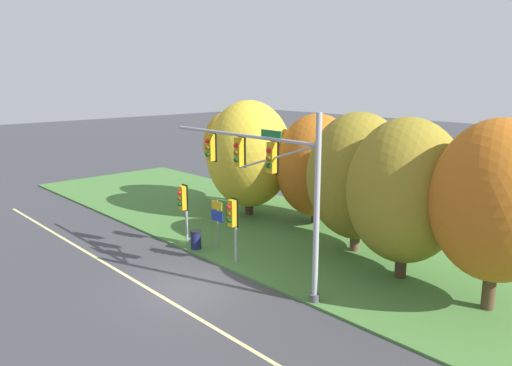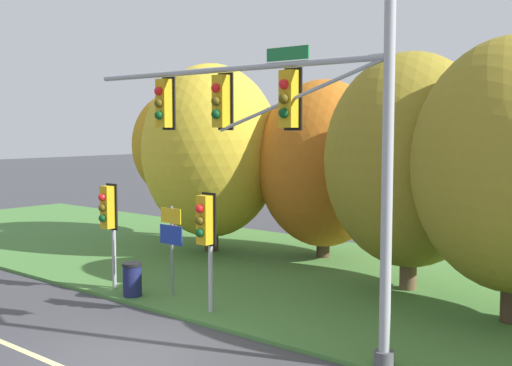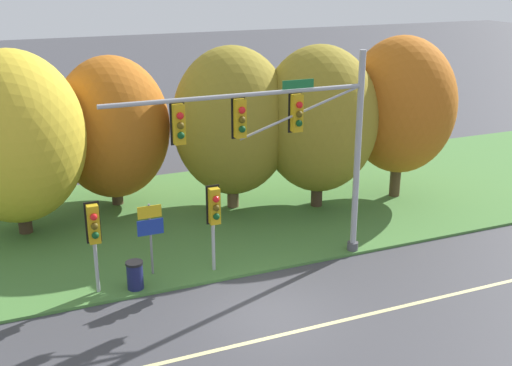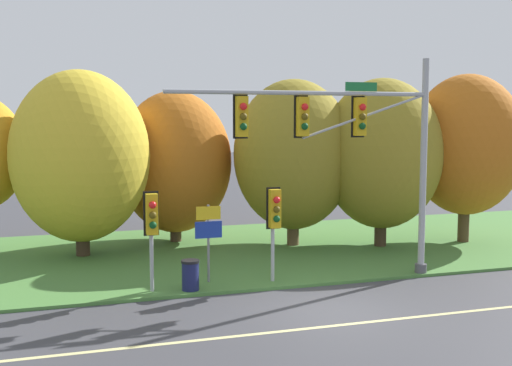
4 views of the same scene
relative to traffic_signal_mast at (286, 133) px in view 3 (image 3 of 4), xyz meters
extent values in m
plane|color=#3D3D42|center=(-1.78, -2.77, -4.76)|extent=(160.00, 160.00, 0.00)
cube|color=beige|center=(-1.78, -3.97, -4.75)|extent=(36.00, 0.16, 0.01)
cube|color=#477A38|center=(-1.78, 5.48, -4.71)|extent=(48.00, 11.50, 0.10)
cylinder|color=#9EA0A5|center=(2.75, 0.01, -1.07)|extent=(0.22, 0.22, 7.18)
cylinder|color=#4C4C51|center=(2.75, 0.01, -4.51)|extent=(0.40, 0.40, 0.30)
cylinder|color=#9EA0A5|center=(-1.61, 0.01, 1.35)|extent=(8.70, 0.14, 0.14)
cylinder|color=#9EA0A5|center=(0.57, 0.01, 0.65)|extent=(4.38, 0.08, 1.48)
cube|color=gold|center=(0.37, 0.01, 0.62)|extent=(0.34, 0.28, 1.22)
cube|color=black|center=(0.37, 0.17, 0.62)|extent=(0.46, 0.04, 1.34)
sphere|color=red|center=(0.37, -0.17, 0.92)|extent=(0.22, 0.22, 0.22)
sphere|color=#51420C|center=(0.37, -0.17, 0.62)|extent=(0.22, 0.22, 0.22)
sphere|color=#0C4219|center=(0.37, -0.17, 0.32)|extent=(0.22, 0.22, 0.22)
cube|color=gold|center=(-1.61, 0.01, 0.62)|extent=(0.34, 0.28, 1.22)
cube|color=black|center=(-1.61, 0.17, 0.62)|extent=(0.46, 0.04, 1.34)
sphere|color=red|center=(-1.61, -0.17, 0.92)|extent=(0.22, 0.22, 0.22)
sphere|color=#51420C|center=(-1.61, -0.17, 0.62)|extent=(0.22, 0.22, 0.22)
sphere|color=#0C4219|center=(-1.61, -0.17, 0.32)|extent=(0.22, 0.22, 0.22)
cube|color=gold|center=(-3.58, 0.01, 0.62)|extent=(0.34, 0.28, 1.22)
cube|color=black|center=(-3.58, 0.17, 0.62)|extent=(0.46, 0.04, 1.34)
sphere|color=red|center=(-3.58, -0.17, 0.92)|extent=(0.22, 0.22, 0.22)
sphere|color=#51420C|center=(-3.58, -0.17, 0.62)|extent=(0.22, 0.22, 0.22)
sphere|color=#0C4219|center=(-3.58, -0.17, 0.32)|extent=(0.22, 0.22, 0.22)
cube|color=#196B33|center=(0.37, -0.04, 1.57)|extent=(1.10, 0.04, 0.28)
cylinder|color=#9EA0A5|center=(-2.43, 0.46, -3.19)|extent=(0.12, 0.12, 2.94)
cube|color=gold|center=(-2.43, 0.26, -2.28)|extent=(0.34, 0.28, 1.22)
cube|color=black|center=(-2.43, 0.42, -2.28)|extent=(0.46, 0.04, 1.34)
sphere|color=red|center=(-2.43, 0.08, -1.98)|extent=(0.22, 0.22, 0.22)
sphere|color=#51420C|center=(-2.43, 0.08, -2.28)|extent=(0.22, 0.22, 0.22)
sphere|color=#0C4219|center=(-2.43, 0.08, -2.58)|extent=(0.22, 0.22, 0.22)
cylinder|color=#9EA0A5|center=(-6.31, 0.43, -3.18)|extent=(0.12, 0.12, 2.95)
cube|color=gold|center=(-6.31, 0.23, -2.27)|extent=(0.34, 0.28, 1.22)
cube|color=black|center=(-6.31, 0.39, -2.27)|extent=(0.46, 0.04, 1.34)
sphere|color=red|center=(-6.31, 0.06, -1.97)|extent=(0.22, 0.22, 0.22)
sphere|color=#51420C|center=(-6.31, 0.06, -2.27)|extent=(0.22, 0.22, 0.22)
sphere|color=#0C4219|center=(-6.31, 0.06, -2.57)|extent=(0.22, 0.22, 0.22)
cylinder|color=slate|center=(-4.42, 0.98, -3.41)|extent=(0.08, 0.08, 2.49)
cube|color=gold|center=(-4.42, 0.95, -2.42)|extent=(0.79, 0.03, 0.42)
cube|color=#193399|center=(-4.42, 0.95, -2.96)|extent=(0.87, 0.03, 0.54)
cylinder|color=#423021|center=(-8.06, 6.32, -3.47)|extent=(0.52, 0.52, 2.37)
ellipsoid|color=gold|center=(-8.06, 6.32, -0.86)|extent=(5.18, 5.18, 6.48)
cylinder|color=#423021|center=(-4.16, 8.06, -3.62)|extent=(0.48, 0.48, 2.08)
ellipsoid|color=#B76019|center=(-4.16, 8.06, -1.27)|extent=(4.77, 4.77, 5.96)
cylinder|color=brown|center=(0.32, 5.81, -3.46)|extent=(0.49, 0.49, 2.39)
ellipsoid|color=olive|center=(0.32, 5.81, -0.92)|extent=(4.90, 4.90, 6.13)
cylinder|color=#423021|center=(3.66, 4.52, -3.43)|extent=(0.49, 0.49, 2.45)
ellipsoid|color=olive|center=(3.66, 4.52, -0.87)|extent=(4.87, 4.87, 6.08)
cylinder|color=#4C3823|center=(7.47, 4.27, -3.25)|extent=(0.47, 0.47, 2.82)
ellipsoid|color=#B76019|center=(7.47, 4.27, -0.54)|extent=(4.71, 4.71, 5.89)
cylinder|color=#191E4C|center=(-5.17, 0.18, -4.23)|extent=(0.52, 0.52, 0.85)
cylinder|color=black|center=(-5.17, 0.18, -3.77)|extent=(0.56, 0.56, 0.08)
camera|label=1|loc=(14.26, -13.59, 3.78)|focal=35.00mm
camera|label=2|loc=(8.70, -10.97, 0.02)|focal=45.00mm
camera|label=3|loc=(-8.76, -18.19, 5.20)|focal=45.00mm
camera|label=4|loc=(-9.07, -18.65, 0.58)|focal=45.00mm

